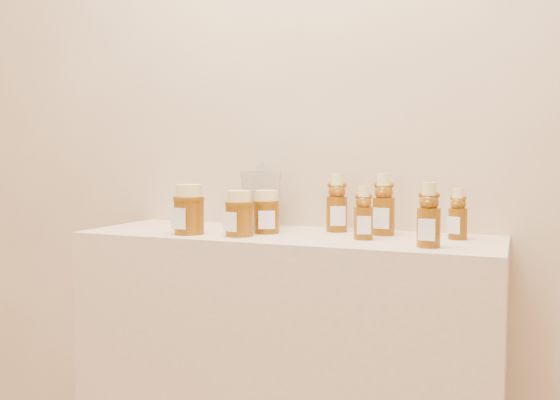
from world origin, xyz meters
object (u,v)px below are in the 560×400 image
at_px(display_table, 286,386).
at_px(glass_canister, 261,197).
at_px(bear_bottle_front_left, 363,209).
at_px(honey_jar_left, 189,209).
at_px(bear_bottle_back_left, 337,199).

xyz_separation_m(display_table, glass_canister, (-0.12, 0.10, 0.55)).
height_order(display_table, bear_bottle_front_left, bear_bottle_front_left).
xyz_separation_m(honey_jar_left, glass_canister, (0.14, 0.20, 0.03)).
bearing_deg(honey_jar_left, glass_canister, 67.67).
height_order(display_table, glass_canister, glass_canister).
distance_m(honey_jar_left, glass_canister, 0.24).
bearing_deg(honey_jar_left, bear_bottle_back_left, 41.61).
height_order(bear_bottle_back_left, honey_jar_left, bear_bottle_back_left).
xyz_separation_m(bear_bottle_back_left, bear_bottle_front_left, (0.11, -0.14, -0.02)).
relative_size(bear_bottle_back_left, glass_canister, 1.00).
bearing_deg(glass_canister, display_table, -38.61).
relative_size(display_table, bear_bottle_back_left, 6.19).
bearing_deg(bear_bottle_back_left, bear_bottle_front_left, -72.59).
relative_size(honey_jar_left, glass_canister, 0.73).
bearing_deg(display_table, bear_bottle_front_left, -6.17).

